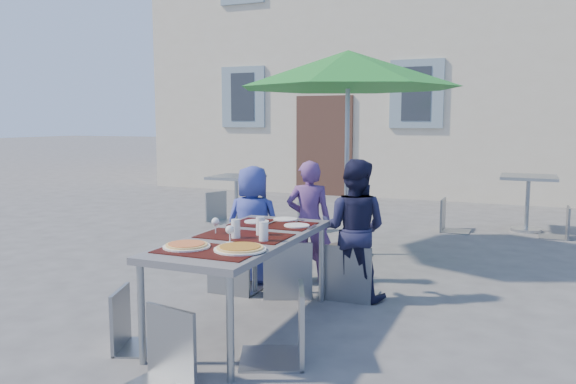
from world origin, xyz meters
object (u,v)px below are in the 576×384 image
at_px(chair_1, 288,234).
at_px(chair_5, 158,304).
at_px(chair_2, 351,238).
at_px(cafe_table_1, 528,191).
at_px(chair_3, 132,284).
at_px(chair_0, 233,232).
at_px(pizza_near_left, 187,245).
at_px(bg_chair_r_0, 303,197).
at_px(dining_table, 244,243).
at_px(bg_chair_l_1, 450,196).
at_px(child_0, 253,225).
at_px(pizza_near_right, 240,248).
at_px(bg_chair_r_1, 562,204).
at_px(child_2, 354,229).
at_px(child_1, 309,221).
at_px(cafe_table_0, 236,190).
at_px(chair_4, 286,279).
at_px(patio_umbrella, 348,71).
at_px(bg_chair_l_0, 219,189).

distance_m(chair_1, chair_5, 1.99).
relative_size(chair_2, cafe_table_1, 1.18).
height_order(chair_2, chair_3, chair_2).
bearing_deg(chair_5, chair_0, 104.94).
bearing_deg(chair_1, pizza_near_left, -97.44).
bearing_deg(bg_chair_r_0, dining_table, -75.23).
bearing_deg(bg_chair_l_1, child_0, -113.12).
height_order(pizza_near_left, pizza_near_right, same).
xyz_separation_m(child_0, bg_chair_r_1, (3.03, 3.66, -0.11)).
height_order(chair_0, chair_1, chair_1).
bearing_deg(bg_chair_l_1, chair_2, -96.85).
bearing_deg(bg_chair_l_1, bg_chair_r_1, 3.52).
distance_m(dining_table, child_2, 1.24).
xyz_separation_m(bg_chair_r_0, cafe_table_1, (3.12, 1.23, 0.09)).
bearing_deg(chair_3, chair_1, 70.26).
bearing_deg(dining_table, pizza_near_right, -66.19).
relative_size(child_1, cafe_table_0, 1.59).
bearing_deg(child_0, child_2, 168.50).
relative_size(child_2, chair_5, 1.41).
bearing_deg(chair_0, pizza_near_left, -75.50).
bearing_deg(chair_2, pizza_near_right, -103.68).
distance_m(chair_1, cafe_table_0, 3.75).
bearing_deg(cafe_table_1, child_0, -122.85).
distance_m(pizza_near_left, bg_chair_r_1, 6.02).
xyz_separation_m(dining_table, chair_1, (-0.01, 0.89, -0.09)).
height_order(dining_table, chair_1, chair_1).
height_order(chair_1, cafe_table_1, chair_1).
bearing_deg(chair_1, pizza_near_right, -81.21).
bearing_deg(pizza_near_right, dining_table, 113.81).
height_order(chair_4, bg_chair_r_1, chair_4).
bearing_deg(patio_umbrella, bg_chair_r_1, 40.17).
bearing_deg(patio_umbrella, chair_4, -80.44).
xyz_separation_m(dining_table, chair_2, (0.57, 1.04, -0.11)).
bearing_deg(bg_chair_l_1, chair_1, -104.79).
xyz_separation_m(pizza_near_left, bg_chair_l_0, (-2.37, 4.62, -0.22)).
height_order(child_2, bg_chair_r_1, child_2).
height_order(pizza_near_left, patio_umbrella, patio_umbrella).
bearing_deg(dining_table, chair_2, 61.31).
height_order(pizza_near_left, bg_chair_r_1, bg_chair_r_1).
relative_size(child_0, bg_chair_l_1, 1.30).
bearing_deg(cafe_table_1, child_1, -119.05).
distance_m(chair_0, chair_1, 0.54).
bearing_deg(bg_chair_l_0, chair_0, -58.33).
bearing_deg(dining_table, child_2, 62.21).
xyz_separation_m(child_0, chair_2, (1.08, -0.14, -0.02)).
relative_size(child_0, cafe_table_0, 1.53).
bearing_deg(child_0, bg_chair_l_1, -120.15).
height_order(dining_table, bg_chair_l_0, bg_chair_l_0).
height_order(chair_1, bg_chair_l_1, chair_1).
relative_size(pizza_near_right, chair_5, 0.40).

